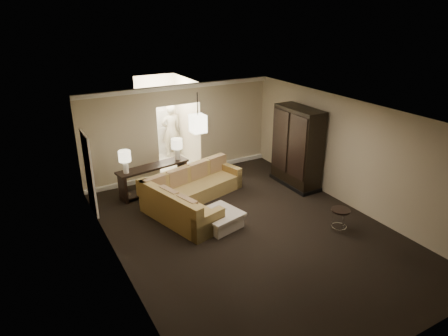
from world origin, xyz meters
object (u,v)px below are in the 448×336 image
sectional_sofa (191,195)px  drink_table (340,215)px  armoire (297,149)px  coffee_table (219,219)px  person (171,128)px  console_table (154,176)px

sectional_sofa → drink_table: 3.75m
sectional_sofa → armoire: bearing=-19.0°
sectional_sofa → coffee_table: bearing=-98.5°
drink_table → armoire: bearing=74.1°
sectional_sofa → person: 3.99m
console_table → drink_table: size_ratio=3.90×
coffee_table → person: 5.18m
coffee_table → person: person is taller
coffee_table → drink_table: (2.37, -1.53, 0.20)m
console_table → person: person is taller
person → sectional_sofa: bearing=78.3°
sectional_sofa → drink_table: bearing=-63.1°
coffee_table → console_table: bearing=105.1°
coffee_table → drink_table: 2.83m
console_table → drink_table: bearing=-62.8°
drink_table → console_table: bearing=126.8°
sectional_sofa → armoire: 3.35m
sectional_sofa → coffee_table: sectional_sofa is taller
drink_table → person: size_ratio=0.27×
console_table → person: 2.97m
console_table → drink_table: console_table is taller
coffee_table → console_table: console_table is taller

